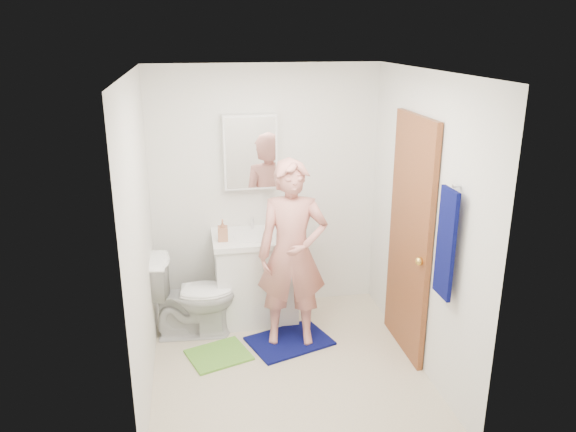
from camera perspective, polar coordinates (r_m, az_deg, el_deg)
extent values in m
cube|color=beige|center=(4.86, -0.05, -15.16)|extent=(2.20, 2.40, 0.02)
cube|color=white|center=(4.07, -0.06, 14.61)|extent=(2.20, 2.40, 0.02)
cube|color=silver|center=(5.45, -2.30, 2.63)|extent=(2.20, 0.02, 2.40)
cube|color=silver|center=(3.23, 3.78, -8.87)|extent=(2.20, 0.02, 2.40)
cube|color=silver|center=(4.27, -14.88, -2.48)|extent=(0.02, 2.40, 2.40)
cube|color=silver|center=(4.63, 13.59, -0.76)|extent=(0.02, 2.40, 2.40)
cube|color=white|center=(5.44, -3.33, -6.42)|extent=(0.75, 0.55, 0.80)
cube|color=white|center=(5.28, -3.41, -2.23)|extent=(0.79, 0.59, 0.05)
cylinder|color=white|center=(5.27, -3.42, -2.07)|extent=(0.40, 0.40, 0.03)
cylinder|color=silver|center=(5.41, -3.66, -0.73)|extent=(0.03, 0.03, 0.12)
cube|color=white|center=(5.27, -3.87, 6.54)|extent=(0.50, 0.12, 0.70)
cube|color=white|center=(5.21, -3.79, 6.40)|extent=(0.46, 0.01, 0.66)
cube|color=brown|center=(4.80, 12.24, -2.20)|extent=(0.05, 0.80, 2.05)
sphere|color=gold|center=(4.54, 13.22, -4.50)|extent=(0.07, 0.07, 0.07)
cube|color=#080C50|center=(4.10, 15.75, -2.73)|extent=(0.03, 0.24, 0.80)
cylinder|color=silver|center=(3.99, 16.78, 2.96)|extent=(0.06, 0.02, 0.02)
imported|color=white|center=(5.21, -9.71, -7.98)|extent=(0.79, 0.48, 0.78)
cube|color=#080C50|center=(5.19, 0.15, -12.57)|extent=(0.82, 0.69, 0.02)
cube|color=#67AF3A|center=(5.03, -7.06, -13.83)|extent=(0.60, 0.56, 0.02)
imported|color=#AC7050|center=(5.13, -6.65, -1.45)|extent=(0.09, 0.10, 0.20)
imported|color=#6E4496|center=(5.40, -0.41, -0.93)|extent=(0.13, 0.13, 0.09)
imported|color=tan|center=(4.83, 0.43, -3.89)|extent=(0.66, 0.49, 1.65)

